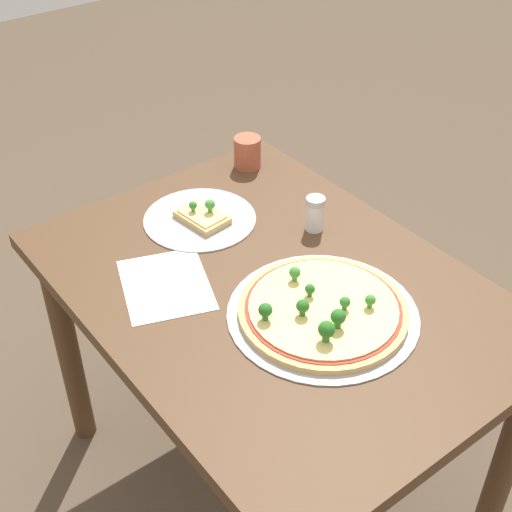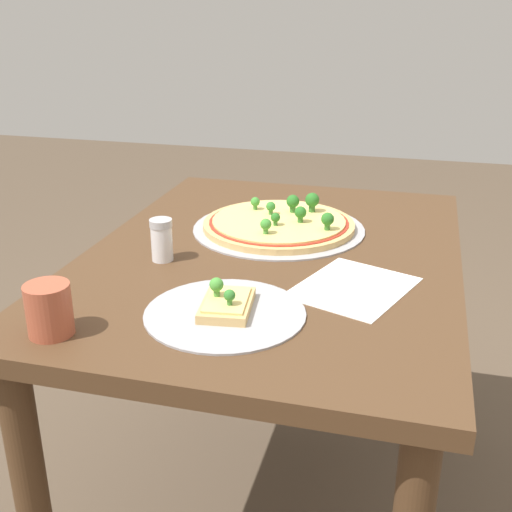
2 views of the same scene
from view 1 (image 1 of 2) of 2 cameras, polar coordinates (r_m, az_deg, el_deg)
ground_plane at (r=2.07m, az=1.07°, el=-17.51°), size 8.00×8.00×0.00m
dining_table at (r=1.61m, az=1.31°, el=-5.15°), size 1.05×0.77×0.71m
pizza_tray_whole at (r=1.46m, az=5.35°, el=-4.38°), size 0.40×0.40×0.07m
pizza_tray_slice at (r=1.74m, az=-4.43°, el=3.09°), size 0.28×0.28×0.06m
drinking_cup at (r=1.94m, az=-0.69°, el=8.30°), size 0.07×0.07×0.09m
condiment_shaker at (r=1.69m, az=4.73°, el=3.41°), size 0.05×0.05×0.09m
paper_menu at (r=1.55m, az=-7.22°, el=-2.29°), size 0.27×0.25×0.00m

